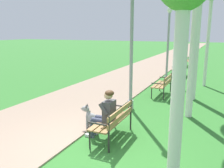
% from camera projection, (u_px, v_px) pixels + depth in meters
% --- Properties ---
extents(ground_plane, '(120.00, 120.00, 0.00)m').
position_uv_depth(ground_plane, '(82.00, 149.00, 5.36)').
color(ground_plane, '#33752D').
extents(paved_path, '(3.48, 60.00, 0.04)m').
position_uv_depth(paved_path, '(176.00, 54.00, 27.49)').
color(paved_path, gray).
rests_on(paved_path, ground).
extents(park_bench_near, '(0.55, 1.50, 0.85)m').
position_uv_depth(park_bench_near, '(114.00, 119.00, 5.78)').
color(park_bench_near, olive).
rests_on(park_bench_near, ground).
extents(park_bench_mid, '(0.55, 1.50, 0.85)m').
position_uv_depth(park_bench_mid, '(163.00, 83.00, 9.79)').
color(park_bench_mid, olive).
rests_on(park_bench_mid, ground).
extents(park_bench_far, '(0.55, 1.50, 0.85)m').
position_uv_depth(park_bench_far, '(180.00, 68.00, 14.00)').
color(park_bench_far, olive).
rests_on(park_bench_far, ground).
extents(park_bench_furthest, '(0.55, 1.50, 0.85)m').
position_uv_depth(park_bench_furthest, '(188.00, 60.00, 18.00)').
color(park_bench_furthest, olive).
rests_on(park_bench_furthest, ground).
extents(person_seated_on_near_bench, '(0.74, 0.49, 1.25)m').
position_uv_depth(person_seated_on_near_bench, '(105.00, 112.00, 5.76)').
color(person_seated_on_near_bench, '#33384C').
rests_on(person_seated_on_near_bench, ground).
extents(dog_grey, '(0.83, 0.34, 0.71)m').
position_uv_depth(dog_grey, '(94.00, 120.00, 6.41)').
color(dog_grey, gray).
rests_on(dog_grey, ground).
extents(lamp_post_near, '(0.24, 0.24, 4.74)m').
position_uv_depth(lamp_post_near, '(132.00, 37.00, 7.64)').
color(lamp_post_near, gray).
rests_on(lamp_post_near, ground).
extents(lamp_post_mid, '(0.24, 0.24, 3.84)m').
position_uv_depth(lamp_post_mid, '(168.00, 44.00, 12.15)').
color(lamp_post_mid, gray).
rests_on(lamp_post_mid, ground).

